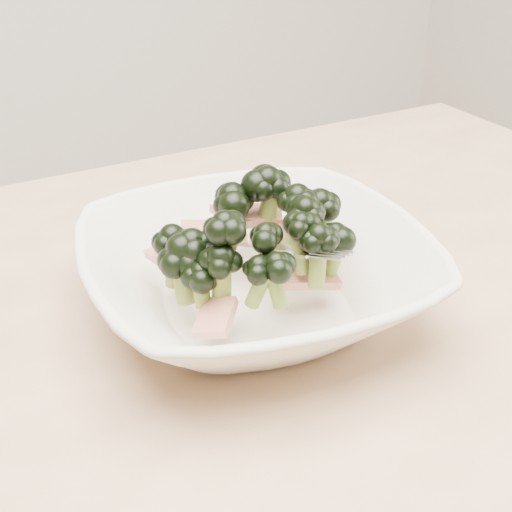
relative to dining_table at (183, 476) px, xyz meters
name	(u,v)px	position (x,y,z in m)	size (l,w,h in m)	color
dining_table	(183,476)	(0.00, 0.00, 0.00)	(1.20, 0.80, 0.75)	tan
broccoli_dish	(256,269)	(0.09, 0.05, 0.14)	(0.30, 0.30, 0.11)	beige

